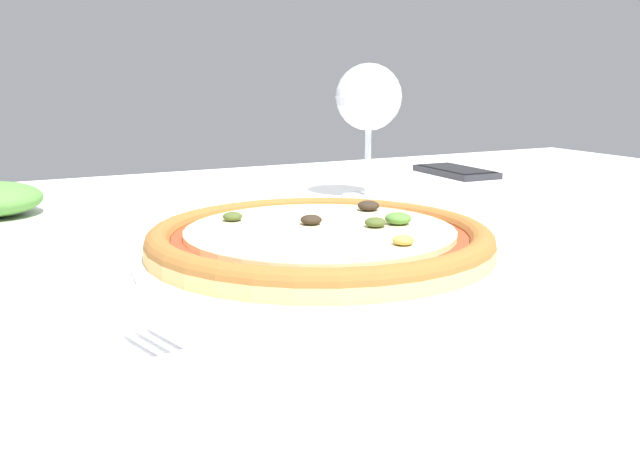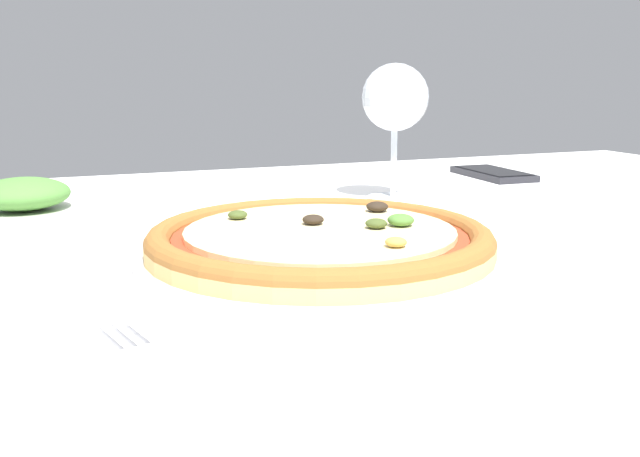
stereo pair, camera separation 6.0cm
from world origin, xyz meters
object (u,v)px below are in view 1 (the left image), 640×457
at_px(pizza_plate, 320,243).
at_px(wine_glass_far_left, 369,100).
at_px(dining_table, 386,283).
at_px(fork, 201,376).
at_px(cell_phone, 456,171).

bearing_deg(pizza_plate, wine_glass_far_left, 51.84).
bearing_deg(dining_table, fork, -135.26).
distance_m(dining_table, pizza_plate, 0.23).
height_order(wine_glass_far_left, cell_phone, wine_glass_far_left).
bearing_deg(pizza_plate, dining_table, 41.04).
relative_size(fork, cell_phone, 1.15).
xyz_separation_m(pizza_plate, cell_phone, (0.44, 0.37, -0.01)).
relative_size(dining_table, fork, 8.62).
bearing_deg(wine_glass_far_left, cell_phone, 26.69).
relative_size(pizza_plate, cell_phone, 2.14).
height_order(fork, cell_phone, cell_phone).
height_order(pizza_plate, wine_glass_far_left, wine_glass_far_left).
relative_size(wine_glass_far_left, cell_phone, 1.17).
bearing_deg(cell_phone, dining_table, -139.57).
xyz_separation_m(pizza_plate, fork, (-0.17, -0.18, -0.01)).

